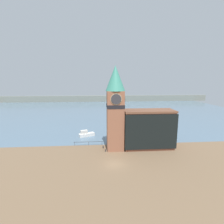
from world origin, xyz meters
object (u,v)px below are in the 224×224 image
clock_tower (115,106)px  mooring_bollard_far (103,147)px  boat_near (86,134)px  pier_building (149,129)px  mooring_bollard_near (105,150)px

clock_tower → mooring_bollard_far: bearing=169.4°
clock_tower → boat_near: 17.48m
pier_building → mooring_bollard_near: size_ratio=19.97×
clock_tower → mooring_bollard_near: clock_tower is taller
mooring_bollard_near → pier_building: bearing=8.5°
mooring_bollard_far → clock_tower: bearing=-10.6°
pier_building → mooring_bollard_far: 13.01m
clock_tower → pier_building: (8.94, 0.16, -6.28)m
pier_building → clock_tower: bearing=-179.0°
mooring_bollard_near → mooring_bollard_far: 2.23m
clock_tower → boat_near: (-8.41, 10.98, -10.68)m
boat_near → mooring_bollard_far: bearing=-86.6°
mooring_bollard_far → boat_near: bearing=116.8°
mooring_bollard_near → mooring_bollard_far: size_ratio=0.87×
clock_tower → pier_building: bearing=1.0°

